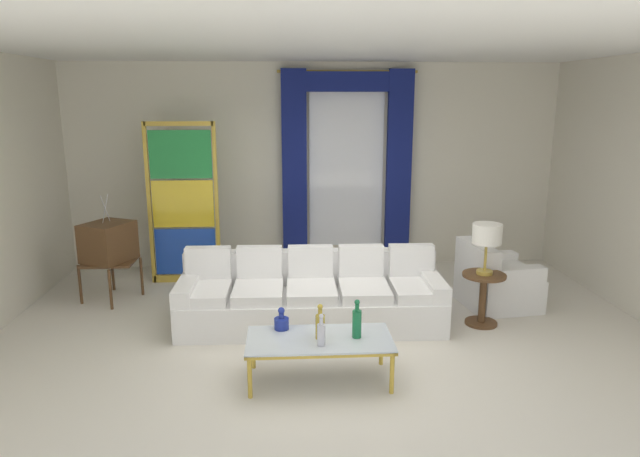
{
  "coord_description": "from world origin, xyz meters",
  "views": [
    {
      "loc": [
        -0.43,
        -5.32,
        2.51
      ],
      "look_at": [
        -0.05,
        0.9,
        1.05
      ],
      "focal_mm": 31.6,
      "sensor_mm": 36.0,
      "label": 1
    }
  ],
  "objects": [
    {
      "name": "bottle_amber_squat",
      "position": [
        -0.15,
        -0.67,
        0.54
      ],
      "size": [
        0.08,
        0.08,
        0.32
      ],
      "color": "gold",
      "rests_on": "coffee_table"
    },
    {
      "name": "curtained_window",
      "position": [
        0.47,
        2.89,
        1.74
      ],
      "size": [
        2.0,
        0.17,
        2.7
      ],
      "color": "white",
      "rests_on": "ground"
    },
    {
      "name": "vintage_tv",
      "position": [
        -2.65,
        1.6,
        0.73
      ],
      "size": [
        0.71,
        0.75,
        1.35
      ],
      "color": "brown",
      "rests_on": "ground"
    },
    {
      "name": "bottle_ruby_flask",
      "position": [
        -0.49,
        -0.43,
        0.48
      ],
      "size": [
        0.14,
        0.14,
        0.21
      ],
      "color": "navy",
      "rests_on": "coffee_table"
    },
    {
      "name": "ground_plane",
      "position": [
        0.0,
        0.0,
        0.0
      ],
      "size": [
        16.0,
        16.0,
        0.0
      ],
      "primitive_type": "plane",
      "color": "silver"
    },
    {
      "name": "peacock_figurine",
      "position": [
        -1.33,
        1.94,
        0.22
      ],
      "size": [
        0.44,
        0.6,
        0.5
      ],
      "color": "beige",
      "rests_on": "ground"
    },
    {
      "name": "armchair_white",
      "position": [
        2.1,
        1.08,
        0.29
      ],
      "size": [
        0.92,
        0.91,
        0.8
      ],
      "color": "white",
      "rests_on": "ground"
    },
    {
      "name": "ceiling_slab",
      "position": [
        0.0,
        0.8,
        3.02
      ],
      "size": [
        8.0,
        7.6,
        0.04
      ],
      "primitive_type": "cube",
      "color": "white"
    },
    {
      "name": "round_side_table",
      "position": [
        1.76,
        0.52,
        0.36
      ],
      "size": [
        0.48,
        0.48,
        0.59
      ],
      "color": "brown",
      "rests_on": "ground"
    },
    {
      "name": "couch_white_long",
      "position": [
        -0.17,
        0.68,
        0.31
      ],
      "size": [
        2.93,
        0.97,
        0.86
      ],
      "color": "white",
      "rests_on": "ground"
    },
    {
      "name": "stained_glass_divider",
      "position": [
        -1.82,
        2.25,
        1.06
      ],
      "size": [
        0.95,
        0.05,
        2.2
      ],
      "color": "gold",
      "rests_on": "ground"
    },
    {
      "name": "wall_rear",
      "position": [
        0.0,
        3.06,
        1.5
      ],
      "size": [
        8.0,
        0.12,
        3.0
      ],
      "primitive_type": "cube",
      "color": "silver",
      "rests_on": "ground"
    },
    {
      "name": "table_lamp_brass",
      "position": [
        1.76,
        0.52,
        1.03
      ],
      "size": [
        0.32,
        0.32,
        0.57
      ],
      "color": "#B29338",
      "rests_on": "round_side_table"
    },
    {
      "name": "bottle_crystal_tall",
      "position": [
        0.18,
        -0.66,
        0.56
      ],
      "size": [
        0.08,
        0.08,
        0.36
      ],
      "color": "#196B3D",
      "rests_on": "coffee_table"
    },
    {
      "name": "bottle_blue_decanter",
      "position": [
        -0.14,
        -0.81,
        0.52
      ],
      "size": [
        0.07,
        0.07,
        0.29
      ],
      "color": "silver",
      "rests_on": "coffee_table"
    },
    {
      "name": "coffee_table",
      "position": [
        -0.15,
        -0.66,
        0.37
      ],
      "size": [
        1.3,
        0.63,
        0.41
      ],
      "color": "silver",
      "rests_on": "ground"
    }
  ]
}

